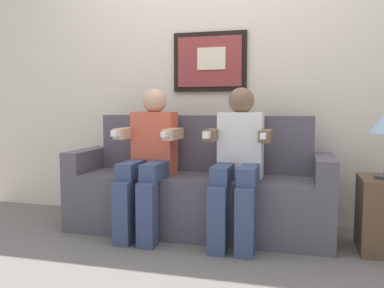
# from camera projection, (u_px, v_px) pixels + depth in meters

# --- Properties ---
(ground_plane) EXTENTS (5.73, 5.73, 0.00)m
(ground_plane) POSITION_uv_depth(u_px,v_px,m) (186.00, 244.00, 2.85)
(ground_plane) COLOR #66605B
(back_wall_assembly) EXTENTS (4.41, 0.10, 2.60)m
(back_wall_assembly) POSITION_uv_depth(u_px,v_px,m) (211.00, 68.00, 3.47)
(back_wall_assembly) COLOR beige
(back_wall_assembly) RESTS_ON ground_plane
(couch) EXTENTS (2.01, 0.58, 0.90)m
(couch) POSITION_uv_depth(u_px,v_px,m) (198.00, 192.00, 3.14)
(couch) COLOR #514C56
(couch) RESTS_ON ground_plane
(person_on_left) EXTENTS (0.46, 0.56, 1.11)m
(person_on_left) POSITION_uv_depth(u_px,v_px,m) (149.00, 155.00, 3.04)
(person_on_left) COLOR #D8593F
(person_on_left) RESTS_ON ground_plane
(person_on_right) EXTENTS (0.46, 0.56, 1.11)m
(person_on_right) POSITION_uv_depth(u_px,v_px,m) (238.00, 158.00, 2.86)
(person_on_right) COLOR white
(person_on_right) RESTS_ON ground_plane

